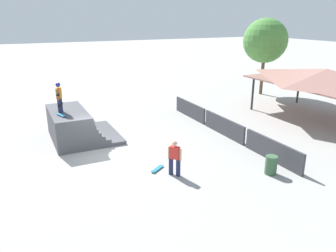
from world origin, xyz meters
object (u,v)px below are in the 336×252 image
tree_beside_pavilion (265,41)px  trash_bin (271,165)px  bystander_walking (175,156)px  skater_on_deck (59,95)px  skateboard_on_deck (62,115)px  skateboard_on_ground (157,169)px

tree_beside_pavilion → trash_bin: size_ratio=7.76×
bystander_walking → skater_on_deck: bearing=-7.6°
skater_on_deck → trash_bin: size_ratio=1.94×
skateboard_on_deck → bystander_walking: bearing=16.9°
bystander_walking → trash_bin: (1.74, 3.91, -0.47)m
skateboard_on_deck → bystander_walking: 6.79m
bystander_walking → tree_beside_pavilion: size_ratio=0.24×
bystander_walking → skateboard_on_ground: bearing=-6.5°
skater_on_deck → skateboard_on_ground: (5.46, 3.26, -2.61)m
skateboard_on_deck → tree_beside_pavilion: tree_beside_pavilion is taller
bystander_walking → trash_bin: bystander_walking is taller
skateboard_on_deck → skater_on_deck: bearing=157.0°
skateboard_on_deck → trash_bin: bearing=29.0°
skater_on_deck → tree_beside_pavilion: tree_beside_pavilion is taller
skater_on_deck → tree_beside_pavilion: 18.76m
skater_on_deck → bystander_walking: bearing=51.2°
bystander_walking → trash_bin: bearing=-152.6°
skateboard_on_deck → bystander_walking: size_ratio=0.53×
trash_bin → tree_beside_pavilion: bearing=140.7°
bystander_walking → skateboard_on_ground: 1.25m
trash_bin → bystander_walking: bearing=-114.0°
bystander_walking → skateboard_on_ground: bystander_walking is taller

